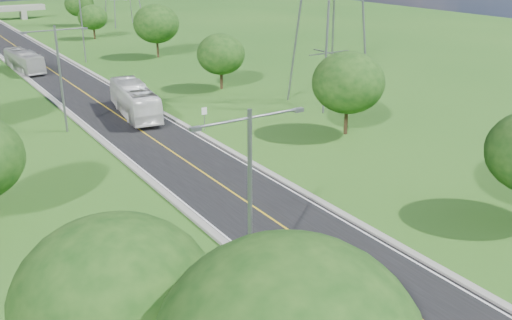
{
  "coord_description": "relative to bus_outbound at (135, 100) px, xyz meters",
  "views": [
    {
      "loc": [
        -18.95,
        -8.64,
        16.83
      ],
      "look_at": [
        0.8,
        22.03,
        3.0
      ],
      "focal_mm": 40.0,
      "sensor_mm": 36.0,
      "label": 1
    }
  ],
  "objects": [
    {
      "name": "bus_inbound",
      "position": [
        -4.75,
        29.59,
        -0.19
      ],
      "size": [
        3.49,
        10.66,
        2.91
      ],
      "primitive_type": "imported",
      "rotation": [
        0.0,
        0.0,
        0.1
      ],
      "color": "silver",
      "rests_on": "road"
    },
    {
      "name": "streetlight_near_left",
      "position": [
        -7.55,
        -34.46,
        4.23
      ],
      "size": [
        5.9,
        0.25,
        10.0
      ],
      "color": "slate",
      "rests_on": "ground"
    },
    {
      "name": "curb_right",
      "position": [
        2.7,
        19.54,
        -1.6
      ],
      "size": [
        0.5,
        150.0,
        0.22
      ],
      "primitive_type": "cube",
      "color": "gray",
      "rests_on": "ground"
    },
    {
      "name": "tree_rf",
      "position": [
        16.45,
        73.54,
        2.93
      ],
      "size": [
        6.3,
        6.3,
        7.33
      ],
      "color": "black",
      "rests_on": "ground"
    },
    {
      "name": "streetlight_far_right",
      "position": [
        4.45,
        31.54,
        4.23
      ],
      "size": [
        5.9,
        0.25,
        10.0
      ],
      "color": "slate",
      "rests_on": "ground"
    },
    {
      "name": "speed_limit_sign",
      "position": [
        3.65,
        -8.48,
        -0.11
      ],
      "size": [
        0.55,
        0.09,
        2.4
      ],
      "color": "slate",
      "rests_on": "ground"
    },
    {
      "name": "streetlight_mid_left",
      "position": [
        -7.55,
        -1.46,
        4.23
      ],
      "size": [
        5.9,
        0.25,
        10.0
      ],
      "color": "slate",
      "rests_on": "ground"
    },
    {
      "name": "curb_left",
      "position": [
        -5.8,
        19.54,
        -1.6
      ],
      "size": [
        0.5,
        150.0,
        0.22
      ],
      "primitive_type": "cube",
      "color": "gray",
      "rests_on": "ground"
    },
    {
      "name": "ground",
      "position": [
        -1.55,
        13.54,
        -1.71
      ],
      "size": [
        260.0,
        260.0,
        0.0
      ],
      "primitive_type": "plane",
      "color": "#225518",
      "rests_on": "ground"
    },
    {
      "name": "tree_rb",
      "position": [
        14.45,
        -16.46,
        3.24
      ],
      "size": [
        6.72,
        6.72,
        7.82
      ],
      "color": "black",
      "rests_on": "ground"
    },
    {
      "name": "road",
      "position": [
        -1.55,
        19.54,
        -1.68
      ],
      "size": [
        8.0,
        150.0,
        0.06
      ],
      "primitive_type": "cube",
      "color": "black",
      "rests_on": "ground"
    },
    {
      "name": "tree_la",
      "position": [
        -15.55,
        -38.46,
        3.55
      ],
      "size": [
        7.14,
        7.14,
        8.3
      ],
      "color": "black",
      "rests_on": "ground"
    },
    {
      "name": "bus_outbound",
      "position": [
        0.0,
        0.0,
        0.0
      ],
      "size": [
        4.45,
        12.14,
        3.3
      ],
      "primitive_type": "imported",
      "rotation": [
        0.0,
        0.0,
        3.0
      ],
      "color": "white",
      "rests_on": "road"
    },
    {
      "name": "tree_rc",
      "position": [
        13.45,
        5.54,
        2.62
      ],
      "size": [
        5.88,
        5.88,
        6.84
      ],
      "color": "black",
      "rests_on": "ground"
    },
    {
      "name": "tree_rd",
      "position": [
        15.45,
        29.54,
        3.55
      ],
      "size": [
        7.14,
        7.14,
        8.3
      ],
      "color": "black",
      "rests_on": "ground"
    },
    {
      "name": "tree_re",
      "position": [
        12.95,
        53.54,
        2.31
      ],
      "size": [
        5.46,
        5.46,
        6.35
      ],
      "color": "black",
      "rests_on": "ground"
    }
  ]
}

